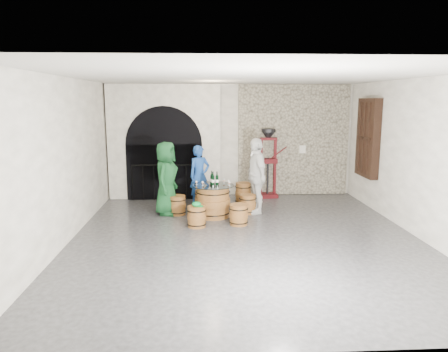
{
  "coord_description": "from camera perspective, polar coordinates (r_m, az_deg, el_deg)",
  "views": [
    {
      "loc": [
        -0.89,
        -8.21,
        2.76
      ],
      "look_at": [
        -0.36,
        1.27,
        1.05
      ],
      "focal_mm": 34.0,
      "sensor_mm": 36.0,
      "label": 1
    }
  ],
  "objects": [
    {
      "name": "barrel_stool_near_right",
      "position": [
        9.5,
        1.99,
        -5.22
      ],
      "size": [
        0.43,
        0.43,
        0.47
      ],
      "color": "brown",
      "rests_on": "ground"
    },
    {
      "name": "tasting_glass_e",
      "position": [
        9.93,
        0.72,
        -1.05
      ],
      "size": [
        0.05,
        0.05,
        0.1
      ],
      "primitive_type": null,
      "color": "#B25722",
      "rests_on": "barrel_table"
    },
    {
      "name": "wall_back",
      "position": [
        12.3,
        1.0,
        4.8
      ],
      "size": [
        8.0,
        0.0,
        8.0
      ],
      "primitive_type": "plane",
      "rotation": [
        1.57,
        0.0,
        0.0
      ],
      "color": "white",
      "rests_on": "ground"
    },
    {
      "name": "shuttered_window",
      "position": [
        11.48,
        18.75,
        4.87
      ],
      "size": [
        0.23,
        1.1,
        2.0
      ],
      "color": "black",
      "rests_on": "wall_right"
    },
    {
      "name": "wall_left",
      "position": [
        8.7,
        -20.62,
        1.88
      ],
      "size": [
        0.0,
        8.0,
        8.0
      ],
      "primitive_type": "plane",
      "rotation": [
        1.57,
        0.0,
        1.57
      ],
      "color": "white",
      "rests_on": "ground"
    },
    {
      "name": "wine_bottle_left",
      "position": [
        10.0,
        -1.49,
        -0.5
      ],
      "size": [
        0.08,
        0.08,
        0.32
      ],
      "color": "black",
      "rests_on": "barrel_table"
    },
    {
      "name": "tasting_glass_b",
      "position": [
        10.11,
        0.62,
        -0.85
      ],
      "size": [
        0.05,
        0.05,
        0.1
      ],
      "primitive_type": null,
      "color": "#B25722",
      "rests_on": "barrel_table"
    },
    {
      "name": "person_blue",
      "position": [
        11.16,
        -3.3,
        0.05
      ],
      "size": [
        0.69,
        0.6,
        1.59
      ],
      "primitive_type": "imported",
      "rotation": [
        0.0,
        0.0,
        0.47
      ],
      "color": "#1B4699",
      "rests_on": "ground"
    },
    {
      "name": "stone_facing_panel",
      "position": [
        12.5,
        9.3,
        4.75
      ],
      "size": [
        3.2,
        0.12,
        3.18
      ],
      "primitive_type": "cube",
      "color": "#A9A186",
      "rests_on": "ground"
    },
    {
      "name": "tasting_glass_d",
      "position": [
        10.26,
        -0.0,
        -0.69
      ],
      "size": [
        0.05,
        0.05,
        0.1
      ],
      "primitive_type": null,
      "color": "#B25722",
      "rests_on": "barrel_table"
    },
    {
      "name": "tasting_glass_f",
      "position": [
        10.07,
        -3.74,
        -0.92
      ],
      "size": [
        0.05,
        0.05,
        0.1
      ],
      "primitive_type": null,
      "color": "#B25722",
      "rests_on": "barrel_table"
    },
    {
      "name": "wall_front",
      "position": [
        4.46,
        8.46,
        -5.01
      ],
      "size": [
        8.0,
        0.0,
        8.0
      ],
      "primitive_type": "plane",
      "rotation": [
        -1.57,
        0.0,
        0.0
      ],
      "color": "white",
      "rests_on": "ground"
    },
    {
      "name": "barrel_stool_near_left",
      "position": [
        9.37,
        -3.7,
        -5.47
      ],
      "size": [
        0.43,
        0.43,
        0.47
      ],
      "color": "brown",
      "rests_on": "ground"
    },
    {
      "name": "side_barrel",
      "position": [
        11.38,
        2.59,
        -2.35
      ],
      "size": [
        0.44,
        0.44,
        0.58
      ],
      "rotation": [
        0.0,
        0.0,
        -0.28
      ],
      "color": "brown",
      "rests_on": "ground"
    },
    {
      "name": "corking_press",
      "position": [
        12.08,
        5.94,
        2.45
      ],
      "size": [
        0.83,
        0.49,
        1.96
      ],
      "rotation": [
        0.0,
        0.0,
        0.11
      ],
      "color": "#510D12",
      "rests_on": "ground"
    },
    {
      "name": "green_cap",
      "position": [
        9.3,
        -3.7,
        -3.81
      ],
      "size": [
        0.24,
        0.2,
        0.11
      ],
      "color": "#0B7B32",
      "rests_on": "barrel_stool_near_left"
    },
    {
      "name": "person_white",
      "position": [
        10.4,
        4.33,
        0.03
      ],
      "size": [
        0.65,
        1.15,
        1.86
      ],
      "primitive_type": "imported",
      "rotation": [
        0.0,
        0.0,
        -1.38
      ],
      "color": "silver",
      "rests_on": "ground"
    },
    {
      "name": "barrel_stool_far",
      "position": [
        10.99,
        -2.85,
        -3.1
      ],
      "size": [
        0.43,
        0.43,
        0.47
      ],
      "color": "brown",
      "rests_on": "ground"
    },
    {
      "name": "arched_opening",
      "position": [
        12.05,
        -7.98,
        4.5
      ],
      "size": [
        3.1,
        0.6,
        3.19
      ],
      "color": "white",
      "rests_on": "ground"
    },
    {
      "name": "ceiling",
      "position": [
        8.27,
        3.09,
        13.24
      ],
      "size": [
        8.0,
        8.0,
        0.0
      ],
      "primitive_type": "plane",
      "rotation": [
        3.14,
        0.0,
        0.0
      ],
      "color": "beige",
      "rests_on": "wall_back"
    },
    {
      "name": "tasting_glass_a",
      "position": [
        10.0,
        -2.88,
        -0.99
      ],
      "size": [
        0.05,
        0.05,
        0.1
      ],
      "primitive_type": null,
      "color": "#B25722",
      "rests_on": "barrel_table"
    },
    {
      "name": "barrel_stool_left",
      "position": [
        10.4,
        -6.3,
        -3.93
      ],
      "size": [
        0.43,
        0.43,
        0.47
      ],
      "color": "brown",
      "rests_on": "ground"
    },
    {
      "name": "wall_right",
      "position": [
        9.38,
        24.77,
        2.16
      ],
      "size": [
        0.0,
        8.0,
        8.0
      ],
      "primitive_type": "plane",
      "rotation": [
        1.57,
        0.0,
        -1.57
      ],
      "color": "white",
      "rests_on": "ground"
    },
    {
      "name": "barrel_stool_right",
      "position": [
        10.46,
        3.2,
        -3.8
      ],
      "size": [
        0.43,
        0.43,
        0.47
      ],
      "color": "brown",
      "rests_on": "ground"
    },
    {
      "name": "ground",
      "position": [
        8.71,
        2.89,
        -8.28
      ],
      "size": [
        8.0,
        8.0,
        0.0
      ],
      "primitive_type": "plane",
      "color": "#29292B",
      "rests_on": "ground"
    },
    {
      "name": "barrel_table",
      "position": [
        10.12,
        -1.49,
        -3.39
      ],
      "size": [
        1.0,
        1.0,
        0.77
      ],
      "color": "brown",
      "rests_on": "ground"
    },
    {
      "name": "tasting_glass_c",
      "position": [
        10.26,
        -1.85,
        -0.7
      ],
      "size": [
        0.05,
        0.05,
        0.1
      ],
      "primitive_type": null,
      "color": "#B25722",
      "rests_on": "barrel_table"
    },
    {
      "name": "person_green",
      "position": [
        10.34,
        -7.77,
        -0.31
      ],
      "size": [
        0.76,
        0.98,
        1.78
      ],
      "primitive_type": "imported",
      "rotation": [
        0.0,
        0.0,
        1.33
      ],
      "color": "#12431F",
      "rests_on": "ground"
    },
    {
      "name": "wine_bottle_right",
      "position": [
        10.11,
        -1.66,
        -0.39
      ],
      "size": [
        0.08,
        0.08,
        0.32
      ],
      "color": "black",
      "rests_on": "barrel_table"
    },
    {
      "name": "control_box",
      "position": [
        12.51,
        10.47,
        3.57
      ],
      "size": [
        0.18,
        0.1,
        0.22
      ],
      "primitive_type": "cube",
      "color": "silver",
      "rests_on": "wall_back"
    },
    {
      "name": "wine_bottle_center",
      "position": [
        10.0,
        -0.95,
        -0.5
      ],
      "size": [
        0.08,
        0.08,
        0.32
      ],
      "color": "black",
      "rests_on": "barrel_table"
    }
  ]
}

